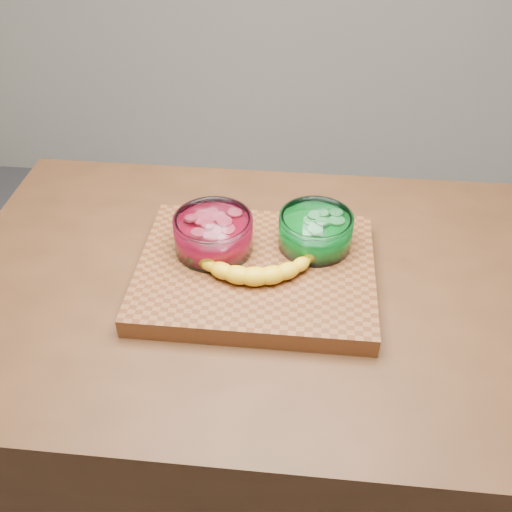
# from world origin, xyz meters

# --- Properties ---
(ground) EXTENTS (3.50, 3.50, 0.00)m
(ground) POSITION_xyz_m (0.00, 0.00, 0.00)
(ground) COLOR #5D5D62
(ground) RESTS_ON ground
(counter) EXTENTS (1.20, 0.80, 0.90)m
(counter) POSITION_xyz_m (0.00, 0.00, 0.45)
(counter) COLOR #4D2C17
(counter) RESTS_ON ground
(cutting_board) EXTENTS (0.45, 0.35, 0.04)m
(cutting_board) POSITION_xyz_m (0.00, 0.00, 0.92)
(cutting_board) COLOR brown
(cutting_board) RESTS_ON counter
(bowl_red) EXTENTS (0.15, 0.15, 0.07)m
(bowl_red) POSITION_xyz_m (-0.09, 0.04, 0.97)
(bowl_red) COLOR white
(bowl_red) RESTS_ON cutting_board
(bowl_green) EXTENTS (0.14, 0.14, 0.07)m
(bowl_green) POSITION_xyz_m (0.11, 0.07, 0.97)
(bowl_green) COLOR white
(bowl_green) RESTS_ON cutting_board
(banana) EXTENTS (0.27, 0.13, 0.04)m
(banana) POSITION_xyz_m (-0.00, -0.02, 0.96)
(banana) COLOR yellow
(banana) RESTS_ON cutting_board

